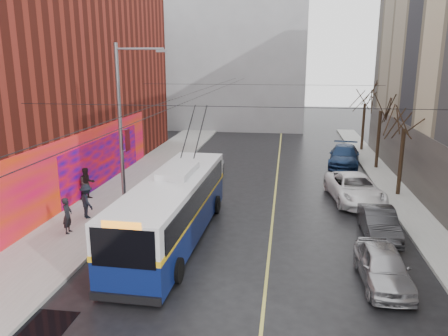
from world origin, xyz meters
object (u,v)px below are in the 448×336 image
object	(u,v)px
streetlight_pole	(123,128)
pedestrian_b	(87,183)
trolleybus	(173,207)
parked_car_c	(354,188)
tree_near	(405,116)
parked_car_a	(383,266)
tree_mid	(382,101)
pedestrian_c	(87,201)
parked_car_d	(344,156)
tree_far	(366,95)
parked_car_b	(379,223)
following_car	(206,167)
pedestrian_a	(67,215)

from	to	relation	value
streetlight_pole	pedestrian_b	bearing A→B (deg)	144.89
trolleybus	parked_car_c	distance (m)	11.62
tree_near	parked_car_a	distance (m)	12.61
trolleybus	tree_near	bearing A→B (deg)	36.88
tree_mid	pedestrian_c	size ratio (longest dim) A/B	3.72
parked_car_d	pedestrian_c	distance (m)	20.61
tree_far	parked_car_b	bearing A→B (deg)	-96.73
parked_car_a	pedestrian_c	size ratio (longest dim) A/B	2.33
parked_car_d	tree_mid	bearing A→B (deg)	-8.30
tree_far	following_car	bearing A→B (deg)	-137.21
parked_car_d	following_car	world-z (taller)	following_car
following_car	tree_far	bearing A→B (deg)	45.27
tree_far	following_car	distance (m)	17.51
parked_car_a	pedestrian_b	xyz separation A→B (m)	(-15.30, 7.79, 0.38)
streetlight_pole	parked_car_c	bearing A→B (deg)	20.70
tree_mid	streetlight_pole	bearing A→B (deg)	-139.35
pedestrian_a	pedestrian_b	xyz separation A→B (m)	(-1.42, 5.13, 0.08)
tree_far	pedestrian_a	bearing A→B (deg)	-126.88
parked_car_d	pedestrian_b	bearing A→B (deg)	-136.35
trolleybus	parked_car_d	xyz separation A→B (m)	(9.63, 16.20, -0.78)
streetlight_pole	following_car	world-z (taller)	streetlight_pole
trolleybus	pedestrian_c	xyz separation A→B (m)	(-5.12, 1.81, -0.53)
pedestrian_b	tree_near	bearing A→B (deg)	-29.55
following_car	pedestrian_c	world-z (taller)	pedestrian_c
tree_mid	parked_car_b	world-z (taller)	tree_mid
pedestrian_c	pedestrian_a	bearing A→B (deg)	134.24
parked_car_d	trolleybus	bearing A→B (deg)	-112.16
following_car	pedestrian_c	distance (m)	10.26
following_car	pedestrian_b	size ratio (longest dim) A/B	2.60
tree_far	parked_car_d	distance (m)	7.99
parked_car_a	tree_near	bearing A→B (deg)	72.67
pedestrian_a	following_car	bearing A→B (deg)	-29.77
tree_near	trolleybus	bearing A→B (deg)	-144.66
parked_car_a	tree_far	bearing A→B (deg)	81.14
pedestrian_b	parked_car_c	bearing A→B (deg)	-32.37
trolleybus	following_car	world-z (taller)	trolleybus
tree_mid	parked_car_b	xyz separation A→B (m)	(-2.45, -13.77, -4.57)
trolleybus	parked_car_b	distance (m)	9.71
tree_near	pedestrian_b	xyz separation A→B (m)	(-18.50, -3.64, -3.88)
tree_near	pedestrian_c	bearing A→B (deg)	-158.65
parked_car_a	parked_car_c	size ratio (longest dim) A/B	0.73
tree_mid	pedestrian_c	distance (m)	22.29
parked_car_c	pedestrian_b	size ratio (longest dim) A/B	3.02
parked_car_a	following_car	bearing A→B (deg)	121.96
streetlight_pole	pedestrian_b	world-z (taller)	streetlight_pole
tree_mid	tree_far	size ratio (longest dim) A/B	1.02
trolleybus	parked_car_d	bearing A→B (deg)	60.80
parked_car_b	pedestrian_c	world-z (taller)	pedestrian_c
tree_far	pedestrian_b	bearing A→B (deg)	-136.37
parked_car_a	following_car	world-z (taller)	following_car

